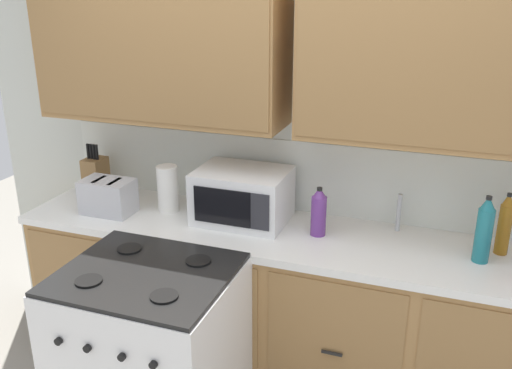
% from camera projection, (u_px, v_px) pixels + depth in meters
% --- Properties ---
extents(wall_unit, '(4.00, 0.40, 2.59)m').
position_uv_depth(wall_unit, '(297.00, 79.00, 2.78)').
color(wall_unit, silver).
rests_on(wall_unit, ground_plane).
extents(counter_run, '(2.83, 0.64, 0.93)m').
position_uv_depth(counter_run, '(281.00, 307.00, 3.02)').
color(counter_run, black).
rests_on(counter_run, ground_plane).
extents(stove_range, '(0.76, 0.68, 0.95)m').
position_uv_depth(stove_range, '(152.00, 360.00, 2.61)').
color(stove_range, white).
rests_on(stove_range, ground_plane).
extents(microwave, '(0.48, 0.37, 0.28)m').
position_uv_depth(microwave, '(242.00, 196.00, 2.96)').
color(microwave, white).
rests_on(microwave, counter_run).
extents(toaster, '(0.28, 0.18, 0.19)m').
position_uv_depth(toaster, '(108.00, 196.00, 3.07)').
color(toaster, '#B7B7BC').
rests_on(toaster, counter_run).
extents(knife_block, '(0.11, 0.14, 0.31)m').
position_uv_depth(knife_block, '(96.00, 175.00, 3.34)').
color(knife_block, olive).
rests_on(knife_block, counter_run).
extents(sink_faucet, '(0.02, 0.02, 0.20)m').
position_uv_depth(sink_faucet, '(399.00, 213.00, 2.84)').
color(sink_faucet, '#B2B5BA').
rests_on(sink_faucet, counter_run).
extents(paper_towel_roll, '(0.12, 0.12, 0.26)m').
position_uv_depth(paper_towel_roll, '(168.00, 189.00, 3.08)').
color(paper_towel_roll, white).
rests_on(paper_towel_roll, counter_run).
extents(bottle_amber, '(0.06, 0.06, 0.30)m').
position_uv_depth(bottle_amber, '(505.00, 224.00, 2.59)').
color(bottle_amber, '#9E6619').
rests_on(bottle_amber, counter_run).
extents(bottle_violet, '(0.08, 0.08, 0.25)m').
position_uv_depth(bottle_violet, '(319.00, 212.00, 2.79)').
color(bottle_violet, '#663384').
rests_on(bottle_violet, counter_run).
extents(bottle_teal, '(0.07, 0.07, 0.32)m').
position_uv_depth(bottle_teal, '(484.00, 230.00, 2.51)').
color(bottle_teal, '#1E707A').
rests_on(bottle_teal, counter_run).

